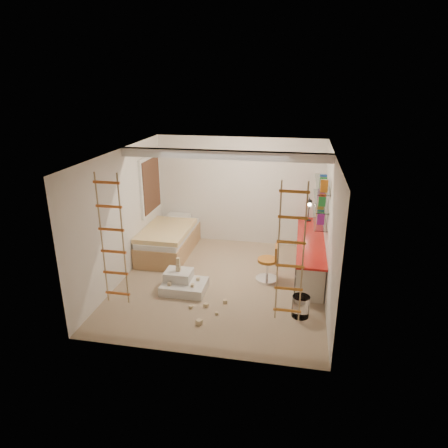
% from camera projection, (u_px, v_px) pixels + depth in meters
% --- Properties ---
extents(floor, '(4.50, 4.50, 0.00)m').
position_uv_depth(floor, '(221.00, 283.00, 8.00)').
color(floor, tan).
rests_on(floor, ground).
extents(ceiling_beam, '(4.00, 0.18, 0.16)m').
position_uv_depth(ceiling_beam, '(224.00, 155.00, 7.42)').
color(ceiling_beam, white).
rests_on(ceiling_beam, ceiling).
extents(window_frame, '(0.06, 1.15, 1.35)m').
position_uv_depth(window_frame, '(150.00, 185.00, 9.20)').
color(window_frame, white).
rests_on(window_frame, wall_left).
extents(window_blind, '(0.02, 1.00, 1.20)m').
position_uv_depth(window_blind, '(152.00, 185.00, 9.20)').
color(window_blind, '#4C2D1E').
rests_on(window_blind, window_frame).
extents(rope_ladder_left, '(0.41, 0.04, 2.13)m').
position_uv_depth(rope_ladder_left, '(112.00, 241.00, 6.11)').
color(rope_ladder_left, orange).
rests_on(rope_ladder_left, ceiling).
extents(rope_ladder_right, '(0.41, 0.04, 2.13)m').
position_uv_depth(rope_ladder_right, '(291.00, 254.00, 5.63)').
color(rope_ladder_right, orange).
rests_on(rope_ladder_right, ceiling).
extents(waste_bin, '(0.30, 0.30, 0.38)m').
position_uv_depth(waste_bin, '(301.00, 306.00, 6.82)').
color(waste_bin, white).
rests_on(waste_bin, floor).
extents(desk, '(0.56, 2.80, 0.75)m').
position_uv_depth(desk, '(309.00, 254.00, 8.35)').
color(desk, red).
rests_on(desk, floor).
extents(shelves, '(0.25, 1.80, 0.71)m').
position_uv_depth(shelves, '(321.00, 200.00, 8.20)').
color(shelves, white).
rests_on(shelves, wall_right).
extents(bed, '(1.02, 2.00, 0.69)m').
position_uv_depth(bed, '(169.00, 240.00, 9.28)').
color(bed, '#AD7F51').
rests_on(bed, floor).
extents(task_lamp, '(0.14, 0.36, 0.57)m').
position_uv_depth(task_lamp, '(309.00, 207.00, 9.00)').
color(task_lamp, black).
rests_on(task_lamp, desk).
extents(swivel_chair, '(0.47, 0.47, 0.77)m').
position_uv_depth(swivel_chair, '(268.00, 268.00, 8.01)').
color(swivel_chair, '#AF6721').
rests_on(swivel_chair, floor).
extents(play_platform, '(0.83, 0.65, 0.37)m').
position_uv_depth(play_platform, '(183.00, 283.00, 7.68)').
color(play_platform, silver).
rests_on(play_platform, floor).
extents(toy_blocks, '(1.16, 1.23, 0.64)m').
position_uv_depth(toy_blocks, '(193.00, 288.00, 7.33)').
color(toy_blocks, '#CCB284').
rests_on(toy_blocks, floor).
extents(books, '(0.14, 0.70, 0.92)m').
position_uv_depth(books, '(321.00, 196.00, 8.17)').
color(books, '#8C1E7F').
rests_on(books, shelves).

